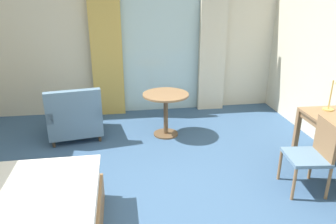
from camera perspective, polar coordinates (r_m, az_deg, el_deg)
name	(u,v)px	position (r m, az deg, el deg)	size (l,w,h in m)	color
ground	(148,209)	(3.65, -3.66, -16.91)	(6.08, 6.66, 0.10)	#38567A
wall_back	(131,44)	(6.02, -6.60, 12.02)	(5.68, 0.12, 2.55)	beige
balcony_glass_door	(160,52)	(6.01, -1.41, 10.65)	(1.50, 0.02, 2.24)	silver
curtain_panel_left	(107,49)	(5.86, -10.92, 11.00)	(0.55, 0.10, 2.44)	tan
curtain_panel_right	(213,46)	(6.09, 7.98, 11.54)	(0.50, 0.10, 2.44)	beige
desk_chair	(313,152)	(3.98, 24.54, -6.51)	(0.47, 0.50, 0.85)	slate
armchair_by_window	(75,117)	(5.19, -16.32, -0.93)	(0.91, 0.90, 0.84)	slate
round_cafe_table	(166,104)	(5.00, -0.41, 1.36)	(0.72, 0.72, 0.69)	olive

